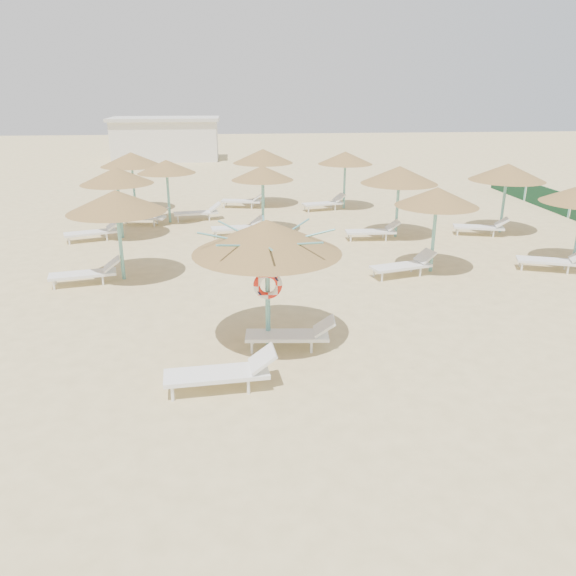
{
  "coord_description": "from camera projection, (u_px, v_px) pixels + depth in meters",
  "views": [
    {
      "loc": [
        -0.89,
        -11.23,
        5.56
      ],
      "look_at": [
        0.27,
        0.51,
        1.3
      ],
      "focal_mm": 35.0,
      "sensor_mm": 36.0,
      "label": 1
    }
  ],
  "objects": [
    {
      "name": "service_hut",
      "position": [
        166.0,
        139.0,
        44.13
      ],
      "size": [
        8.4,
        4.4,
        3.25
      ],
      "color": "silver",
      "rests_on": "ground"
    },
    {
      "name": "ground",
      "position": [
        278.0,
        351.0,
        12.48
      ],
      "size": [
        120.0,
        120.0,
        0.0
      ],
      "primitive_type": "plane",
      "color": "#DCC486",
      "rests_on": "ground"
    },
    {
      "name": "lounger_main_a",
      "position": [
        224.0,
        372.0,
        10.8
      ],
      "size": [
        2.2,
        0.82,
        0.78
      ],
      "rotation": [
        0.0,
        0.0,
        0.08
      ],
      "color": "white",
      "rests_on": "ground"
    },
    {
      "name": "main_palapa",
      "position": [
        267.0,
        237.0,
        11.96
      ],
      "size": [
        3.24,
        3.24,
        2.9
      ],
      "color": "#65AFA9",
      "rests_on": "ground"
    },
    {
      "name": "palapa_field",
      "position": [
        298.0,
        174.0,
        21.74
      ],
      "size": [
        19.04,
        13.63,
        2.73
      ],
      "color": "#65AFA9",
      "rests_on": "ground"
    },
    {
      "name": "lounger_main_b",
      "position": [
        293.0,
        334.0,
        12.51
      ],
      "size": [
        2.03,
        0.76,
        0.72
      ],
      "rotation": [
        0.0,
        0.0,
        -0.09
      ],
      "color": "white",
      "rests_on": "ground"
    }
  ]
}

